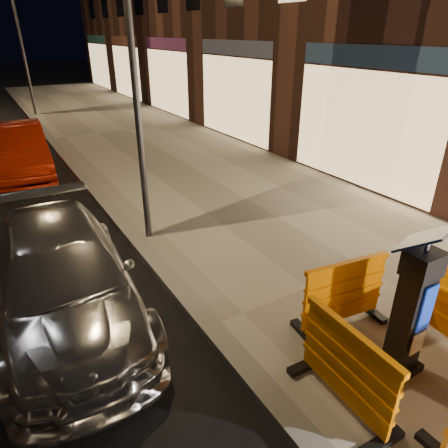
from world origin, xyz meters
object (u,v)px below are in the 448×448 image
parking_kiosk (412,308)px  barrier_kerbside (346,368)px  barrier_back (344,294)px  car_red (23,174)px  car_silver (71,315)px

parking_kiosk → barrier_kerbside: 1.03m
barrier_back → barrier_kerbside: bearing=-127.6°
parking_kiosk → barrier_kerbside: (-0.95, 0.00, -0.40)m
barrier_back → car_red: size_ratio=0.30×
car_silver → car_red: 7.47m
barrier_back → parking_kiosk: bearing=-82.6°
barrier_back → barrier_kerbside: size_ratio=1.00×
parking_kiosk → car_silver: bearing=138.2°
parking_kiosk → barrier_kerbside: bearing=-175.6°
barrier_back → car_silver: (-3.15, 2.33, -0.66)m
parking_kiosk → car_red: size_ratio=0.41×
barrier_kerbside → car_red: size_ratio=0.30×
car_silver → car_red: car_red is taller
barrier_kerbside → barrier_back: bearing=-42.6°
parking_kiosk → car_red: 11.20m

